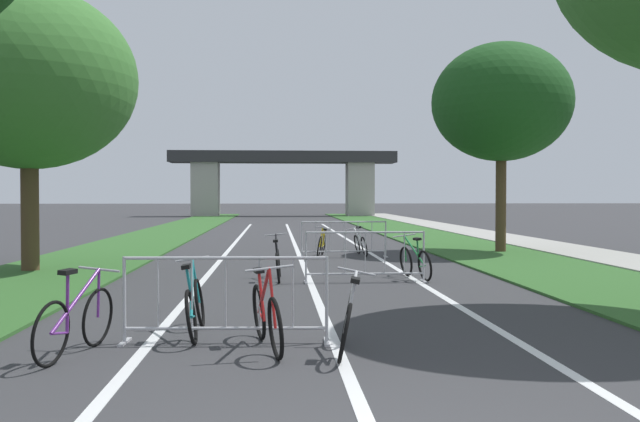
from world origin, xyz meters
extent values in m
cube|color=#2D5B26|center=(-5.79, 27.16, 0.03)|extent=(3.48, 66.38, 0.05)
cube|color=#2D5B26|center=(5.79, 27.16, 0.03)|extent=(3.48, 66.38, 0.05)
cube|color=#9E9B93|center=(8.67, 27.16, 0.04)|extent=(2.29, 66.38, 0.08)
cube|color=silver|center=(0.00, 19.20, 0.00)|extent=(0.14, 38.40, 0.01)
cube|color=silver|center=(2.23, 19.20, 0.00)|extent=(0.14, 38.40, 0.01)
cube|color=silver|center=(-2.23, 19.20, 0.00)|extent=(0.14, 38.40, 0.01)
cube|color=#2D2D30|center=(0.00, 54.86, 5.12)|extent=(19.49, 2.96, 0.97)
cube|color=#9E9B93|center=(-6.69, 54.86, 2.32)|extent=(2.28, 2.40, 4.63)
cube|color=#9E9B93|center=(6.69, 54.86, 2.32)|extent=(2.28, 2.40, 4.63)
cylinder|color=#4C3823|center=(-6.40, 12.23, 1.32)|extent=(0.40, 0.40, 2.64)
ellipsoid|color=#38702D|center=(-6.40, 12.23, 4.49)|extent=(4.93, 4.93, 4.19)
cylinder|color=#4C3823|center=(6.29, 16.71, 1.53)|extent=(0.32, 0.32, 3.07)
ellipsoid|color=#194719|center=(6.29, 16.71, 4.68)|extent=(4.30, 4.30, 3.66)
cylinder|color=#ADADB2|center=(-2.53, 4.36, 0.53)|extent=(0.04, 0.04, 1.05)
cube|color=#ADADB2|center=(-2.53, 4.36, 0.01)|extent=(0.08, 0.44, 0.03)
cylinder|color=#ADADB2|center=(-0.10, 4.23, 0.53)|extent=(0.04, 0.04, 1.05)
cube|color=#ADADB2|center=(-0.10, 4.23, 0.01)|extent=(0.08, 0.44, 0.03)
cylinder|color=#ADADB2|center=(-1.31, 4.30, 1.03)|extent=(2.43, 0.17, 0.04)
cylinder|color=#ADADB2|center=(-1.31, 4.30, 0.18)|extent=(2.43, 0.17, 0.04)
cylinder|color=#ADADB2|center=(-2.12, 4.34, 0.61)|extent=(0.02, 0.02, 0.87)
cylinder|color=#ADADB2|center=(-1.72, 4.32, 0.61)|extent=(0.02, 0.02, 0.87)
cylinder|color=#ADADB2|center=(-1.31, 4.30, 0.61)|extent=(0.02, 0.02, 0.87)
cylinder|color=#ADADB2|center=(-0.91, 4.27, 0.61)|extent=(0.02, 0.02, 0.87)
cylinder|color=#ADADB2|center=(-0.50, 4.25, 0.61)|extent=(0.02, 0.02, 0.87)
cylinder|color=#ADADB2|center=(-0.09, 9.85, 0.53)|extent=(0.04, 0.04, 1.05)
cube|color=#ADADB2|center=(-0.09, 9.85, 0.01)|extent=(0.06, 0.44, 0.03)
cylinder|color=#ADADB2|center=(2.34, 9.86, 0.53)|extent=(0.04, 0.04, 1.05)
cube|color=#ADADB2|center=(2.34, 9.86, 0.01)|extent=(0.06, 0.44, 0.03)
cylinder|color=#ADADB2|center=(1.13, 9.86, 1.03)|extent=(2.43, 0.05, 0.04)
cylinder|color=#ADADB2|center=(1.13, 9.86, 0.18)|extent=(2.43, 0.05, 0.04)
cylinder|color=#ADADB2|center=(0.31, 9.85, 0.61)|extent=(0.02, 0.02, 0.87)
cylinder|color=#ADADB2|center=(0.72, 9.85, 0.61)|extent=(0.02, 0.02, 0.87)
cylinder|color=#ADADB2|center=(1.13, 9.86, 0.61)|extent=(0.02, 0.02, 0.87)
cylinder|color=#ADADB2|center=(1.53, 9.86, 0.61)|extent=(0.02, 0.02, 0.87)
cylinder|color=#ADADB2|center=(1.94, 9.86, 0.61)|extent=(0.02, 0.02, 0.87)
cylinder|color=#ADADB2|center=(0.04, 15.36, 0.53)|extent=(0.04, 0.04, 1.05)
cube|color=#ADADB2|center=(0.04, 15.36, 0.01)|extent=(0.08, 0.44, 0.03)
cylinder|color=#ADADB2|center=(2.48, 15.47, 0.53)|extent=(0.04, 0.04, 1.05)
cube|color=#ADADB2|center=(2.48, 15.47, 0.01)|extent=(0.08, 0.44, 0.03)
cylinder|color=#ADADB2|center=(1.26, 15.42, 1.03)|extent=(2.43, 0.15, 0.04)
cylinder|color=#ADADB2|center=(1.26, 15.42, 0.18)|extent=(2.43, 0.15, 0.04)
cylinder|color=#ADADB2|center=(0.45, 15.38, 0.61)|extent=(0.02, 0.02, 0.87)
cylinder|color=#ADADB2|center=(0.86, 15.40, 0.61)|extent=(0.02, 0.02, 0.87)
cylinder|color=#ADADB2|center=(1.26, 15.42, 0.61)|extent=(0.02, 0.02, 0.87)
cylinder|color=#ADADB2|center=(1.67, 15.43, 0.61)|extent=(0.02, 0.02, 0.87)
cylinder|color=#ADADB2|center=(2.07, 15.45, 0.61)|extent=(0.02, 0.02, 0.87)
torus|color=black|center=(0.74, 16.31, 0.31)|extent=(0.25, 0.64, 0.62)
torus|color=black|center=(0.55, 15.35, 0.31)|extent=(0.25, 0.64, 0.62)
cylinder|color=gold|center=(0.69, 15.85, 0.59)|extent=(0.14, 0.96, 0.58)
cylinder|color=gold|center=(0.72, 16.03, 0.52)|extent=(0.14, 0.10, 0.52)
cylinder|color=gold|center=(0.71, 16.16, 0.29)|extent=(0.10, 0.32, 0.07)
cylinder|color=gold|center=(0.59, 15.36, 0.59)|extent=(0.13, 0.07, 0.56)
cube|color=black|center=(0.76, 16.06, 0.78)|extent=(0.15, 0.26, 0.06)
cylinder|color=#99999E|center=(0.64, 15.38, 0.86)|extent=(0.48, 0.12, 0.10)
torus|color=black|center=(-0.92, 4.45, 0.35)|extent=(0.24, 0.70, 0.69)
torus|color=black|center=(-0.72, 3.41, 0.35)|extent=(0.24, 0.70, 0.69)
cylinder|color=red|center=(-0.85, 3.95, 0.67)|extent=(0.18, 1.03, 0.68)
cylinder|color=red|center=(-0.88, 4.15, 0.59)|extent=(0.12, 0.11, 0.60)
cylinder|color=red|center=(-0.88, 4.28, 0.32)|extent=(0.10, 0.34, 0.08)
cylinder|color=red|center=(-0.75, 3.43, 0.67)|extent=(0.11, 0.08, 0.65)
cube|color=black|center=(-0.91, 4.18, 0.89)|extent=(0.15, 0.26, 0.06)
cylinder|color=#99999E|center=(-0.78, 3.45, 0.99)|extent=(0.53, 0.13, 0.07)
torus|color=black|center=(-0.66, 9.81, 0.31)|extent=(0.12, 0.63, 0.63)
torus|color=black|center=(-0.64, 10.89, 0.31)|extent=(0.12, 0.63, 0.63)
cylinder|color=black|center=(-0.68, 10.33, 0.62)|extent=(0.08, 1.05, 0.65)
cylinder|color=black|center=(-0.68, 10.12, 0.56)|extent=(0.11, 0.12, 0.59)
cylinder|color=black|center=(-0.66, 9.99, 0.29)|extent=(0.04, 0.35, 0.07)
cylinder|color=black|center=(-0.67, 10.86, 0.62)|extent=(0.11, 0.09, 0.62)
cube|color=black|center=(-0.71, 10.08, 0.85)|extent=(0.11, 0.24, 0.06)
cylinder|color=#99999E|center=(-0.70, 10.84, 0.93)|extent=(0.49, 0.04, 0.08)
torus|color=black|center=(-3.04, 3.26, 0.35)|extent=(0.25, 0.70, 0.70)
torus|color=black|center=(-2.81, 4.22, 0.35)|extent=(0.25, 0.70, 0.70)
cylinder|color=#662884|center=(-2.90, 3.71, 0.63)|extent=(0.31, 0.93, 0.61)
cylinder|color=#662884|center=(-2.95, 3.53, 0.63)|extent=(0.08, 0.13, 0.68)
cylinder|color=#662884|center=(-3.00, 3.42, 0.32)|extent=(0.10, 0.32, 0.08)
cylinder|color=#662884|center=(-2.79, 4.19, 0.63)|extent=(0.08, 0.10, 0.58)
cube|color=black|center=(-2.93, 3.49, 0.97)|extent=(0.16, 0.26, 0.06)
cylinder|color=#99999E|center=(-2.77, 4.16, 0.92)|extent=(0.51, 0.15, 0.07)
torus|color=black|center=(-1.72, 4.22, 0.33)|extent=(0.16, 0.67, 0.67)
torus|color=black|center=(-1.74, 5.31, 0.33)|extent=(0.16, 0.67, 0.67)
cylinder|color=#197A7F|center=(-1.77, 4.74, 0.63)|extent=(0.15, 1.07, 0.63)
cylinder|color=#197A7F|center=(-1.76, 4.53, 0.60)|extent=(0.14, 0.13, 0.63)
cylinder|color=#197A7F|center=(-1.72, 4.39, 0.31)|extent=(0.03, 0.35, 0.08)
cylinder|color=#197A7F|center=(-1.78, 5.28, 0.63)|extent=(0.13, 0.10, 0.60)
cube|color=black|center=(-1.81, 4.49, 0.91)|extent=(0.11, 0.24, 0.06)
cylinder|color=#99999E|center=(-1.83, 5.26, 0.93)|extent=(0.44, 0.04, 0.09)
torus|color=black|center=(0.02, 3.21, 0.33)|extent=(0.25, 0.67, 0.65)
torus|color=black|center=(0.15, 4.19, 0.33)|extent=(0.25, 0.67, 0.65)
cylinder|color=#B7B7BC|center=(0.13, 3.67, 0.60)|extent=(0.28, 0.95, 0.58)
cylinder|color=#B7B7BC|center=(0.10, 3.48, 0.57)|extent=(0.16, 0.13, 0.59)
cylinder|color=#B7B7BC|center=(0.03, 3.37, 0.30)|extent=(0.06, 0.32, 0.08)
cylinder|color=#B7B7BC|center=(0.20, 4.16, 0.60)|extent=(0.15, 0.11, 0.56)
cube|color=black|center=(0.16, 3.44, 0.86)|extent=(0.14, 0.25, 0.07)
cylinder|color=#99999E|center=(0.25, 4.13, 0.88)|extent=(0.45, 0.09, 0.12)
torus|color=black|center=(1.86, 15.52, 0.30)|extent=(0.22, 0.61, 0.60)
torus|color=black|center=(1.77, 16.47, 0.30)|extent=(0.22, 0.61, 0.60)
cylinder|color=silver|center=(1.77, 15.97, 0.55)|extent=(0.23, 0.92, 0.53)
cylinder|color=silver|center=(1.78, 15.79, 0.56)|extent=(0.16, 0.13, 0.61)
cylinder|color=silver|center=(1.85, 15.67, 0.28)|extent=(0.05, 0.31, 0.07)
cylinder|color=silver|center=(1.72, 16.44, 0.55)|extent=(0.14, 0.10, 0.50)
cube|color=black|center=(1.72, 15.75, 0.86)|extent=(0.13, 0.25, 0.07)
cylinder|color=#99999E|center=(1.67, 16.41, 0.79)|extent=(0.52, 0.08, 0.13)
torus|color=black|center=(2.37, 9.88, 0.33)|extent=(0.25, 0.67, 0.66)
torus|color=black|center=(2.17, 10.88, 0.33)|extent=(0.25, 0.67, 0.66)
cylinder|color=#1E7238|center=(2.24, 10.35, 0.62)|extent=(0.30, 0.97, 0.61)
cylinder|color=#1E7238|center=(2.29, 10.16, 0.58)|extent=(0.10, 0.13, 0.60)
cylinder|color=#1E7238|center=(2.34, 10.04, 0.30)|extent=(0.09, 0.33, 0.08)
cylinder|color=#1E7238|center=(2.14, 10.85, 0.62)|extent=(0.10, 0.11, 0.58)
cube|color=black|center=(2.26, 10.12, 0.87)|extent=(0.15, 0.26, 0.06)
cylinder|color=#99999E|center=(2.12, 10.82, 0.90)|extent=(0.54, 0.13, 0.09)
camera|label=1|loc=(-0.72, -3.87, 1.78)|focal=37.95mm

